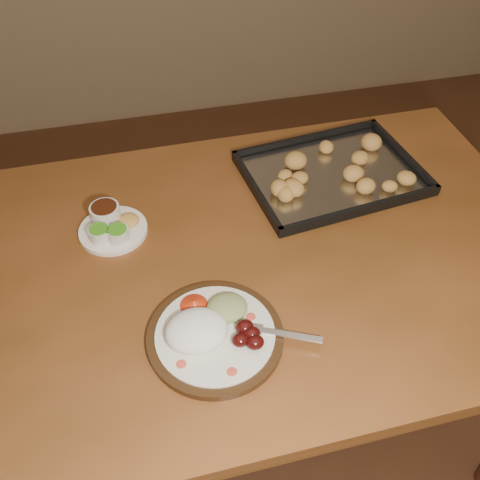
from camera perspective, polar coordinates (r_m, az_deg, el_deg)
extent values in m
plane|color=#4E301B|center=(1.74, 0.75, -23.55)|extent=(4.00, 4.00, 0.00)
cube|color=brown|center=(1.20, -1.13, -2.53)|extent=(1.51, 0.92, 0.04)
cylinder|color=#442014|center=(1.92, 16.49, 1.97)|extent=(0.07, 0.07, 0.71)
cylinder|color=black|center=(1.05, -2.66, -10.24)|extent=(0.26, 0.26, 0.02)
cylinder|color=silver|center=(1.04, -2.67, -9.97)|extent=(0.23, 0.23, 0.01)
ellipsoid|color=#D04331|center=(1.01, -6.29, -13.02)|extent=(0.02, 0.02, 0.00)
ellipsoid|color=#D04331|center=(0.99, -0.87, -13.87)|extent=(0.02, 0.02, 0.00)
ellipsoid|color=#D04331|center=(1.06, 1.16, -8.18)|extent=(0.02, 0.02, 0.00)
ellipsoid|color=#D04331|center=(1.06, -7.19, -8.89)|extent=(0.02, 0.02, 0.00)
ellipsoid|color=white|center=(1.03, -4.66, -9.62)|extent=(0.14, 0.13, 0.05)
ellipsoid|color=#480B0A|center=(1.01, 0.05, -10.62)|extent=(0.03, 0.03, 0.03)
ellipsoid|color=#480B0A|center=(1.02, 1.28, -9.94)|extent=(0.03, 0.03, 0.03)
ellipsoid|color=#480B0A|center=(1.03, 0.51, -9.26)|extent=(0.03, 0.03, 0.03)
ellipsoid|color=#480B0A|center=(1.01, 1.63, -10.86)|extent=(0.03, 0.03, 0.03)
ellipsoid|color=tan|center=(1.06, -1.39, -7.23)|extent=(0.10, 0.09, 0.03)
cone|color=red|center=(1.07, -4.91, -6.76)|extent=(0.07, 0.07, 0.03)
cube|color=silver|center=(1.04, 5.27, -10.03)|extent=(0.12, 0.06, 0.00)
cube|color=silver|center=(1.04, 1.48, -9.39)|extent=(0.04, 0.03, 0.00)
cylinder|color=silver|center=(1.04, 0.15, -9.59)|extent=(0.03, 0.01, 0.00)
cylinder|color=silver|center=(1.04, 0.22, -9.33)|extent=(0.03, 0.01, 0.00)
cylinder|color=silver|center=(1.04, 0.28, -9.07)|extent=(0.03, 0.01, 0.00)
cylinder|color=silver|center=(1.05, 0.34, -8.81)|extent=(0.03, 0.01, 0.00)
cylinder|color=white|center=(1.27, -13.36, 1.01)|extent=(0.16, 0.16, 0.01)
cylinder|color=silver|center=(1.24, -14.72, 0.65)|extent=(0.05, 0.05, 0.03)
cylinder|color=#41961E|center=(1.23, -14.84, 1.14)|extent=(0.04, 0.04, 0.00)
cylinder|color=silver|center=(1.23, -12.86, 0.62)|extent=(0.05, 0.05, 0.03)
cylinder|color=#41961E|center=(1.22, -12.97, 1.11)|extent=(0.04, 0.04, 0.00)
cylinder|color=silver|center=(1.28, -14.16, 2.78)|extent=(0.07, 0.07, 0.04)
cylinder|color=#351509|center=(1.27, -14.32, 3.43)|extent=(0.06, 0.06, 0.00)
ellipsoid|color=gold|center=(1.27, -11.78, 2.13)|extent=(0.05, 0.05, 0.02)
cube|color=black|center=(1.41, 9.74, 6.77)|extent=(0.47, 0.37, 0.01)
cube|color=black|center=(1.51, 7.08, 10.68)|extent=(0.43, 0.07, 0.02)
cube|color=black|center=(1.30, 12.91, 3.22)|extent=(0.43, 0.07, 0.02)
cube|color=black|center=(1.50, 16.98, 8.77)|extent=(0.05, 0.32, 0.02)
cube|color=black|center=(1.32, 1.72, 5.34)|extent=(0.05, 0.32, 0.02)
cube|color=silver|center=(1.41, 9.76, 6.95)|extent=(0.44, 0.34, 0.00)
ellipsoid|color=gold|center=(1.42, 11.79, 7.97)|extent=(0.05, 0.05, 0.03)
ellipsoid|color=gold|center=(1.46, 12.83, 9.04)|extent=(0.06, 0.06, 0.03)
ellipsoid|color=gold|center=(1.47, 9.89, 9.69)|extent=(0.06, 0.07, 0.03)
ellipsoid|color=gold|center=(1.44, 9.46, 8.91)|extent=(0.05, 0.05, 0.03)
ellipsoid|color=gold|center=(1.43, 7.25, 9.07)|extent=(0.06, 0.06, 0.03)
ellipsoid|color=gold|center=(1.40, 7.90, 7.84)|extent=(0.07, 0.07, 0.03)
ellipsoid|color=gold|center=(1.36, 5.39, 7.01)|extent=(0.06, 0.06, 0.03)
ellipsoid|color=gold|center=(1.35, 7.60, 6.37)|extent=(0.06, 0.06, 0.03)
ellipsoid|color=gold|center=(1.33, 6.71, 5.80)|extent=(0.07, 0.07, 0.03)
ellipsoid|color=gold|center=(1.33, 10.10, 5.33)|extent=(0.06, 0.06, 0.03)
ellipsoid|color=gold|center=(1.37, 10.83, 6.67)|extent=(0.05, 0.05, 0.03)
ellipsoid|color=gold|center=(1.39, 13.30, 6.72)|extent=(0.06, 0.07, 0.03)
ellipsoid|color=gold|center=(1.40, 13.10, 6.99)|extent=(0.06, 0.06, 0.03)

